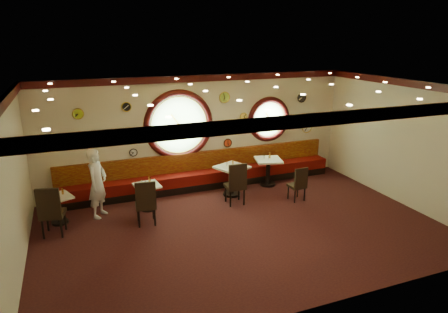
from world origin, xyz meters
The scene contains 48 objects.
floor centered at (0.00, 0.00, 0.00)m, with size 9.00×6.00×0.00m, color black.
ceiling centered at (0.00, 0.00, 3.20)m, with size 9.00×6.00×0.02m, color gold.
wall_back centered at (0.00, 3.00, 1.60)m, with size 9.00×0.02×3.20m, color beige.
wall_front centered at (0.00, -3.00, 1.60)m, with size 9.00×0.02×3.20m, color beige.
wall_left centered at (-4.50, 0.00, 1.60)m, with size 0.02×6.00×3.20m, color beige.
wall_right centered at (4.50, 0.00, 1.60)m, with size 0.02×6.00×3.20m, color beige.
molding_back centered at (0.00, 2.95, 3.11)m, with size 9.00×0.10×0.18m, color #340909.
molding_front centered at (0.00, -2.95, 3.11)m, with size 9.00×0.10×0.18m, color #340909.
molding_left centered at (-4.45, 0.00, 3.11)m, with size 0.10×6.00×0.18m, color #340909.
molding_right centered at (4.45, 0.00, 3.11)m, with size 0.10×6.00×0.18m, color #340909.
banquette_base centered at (0.00, 2.72, 0.10)m, with size 8.00×0.55×0.20m, color black.
banquette_seat centered at (0.00, 2.72, 0.35)m, with size 8.00×0.55×0.30m, color #580907.
banquette_back centered at (0.00, 2.94, 0.75)m, with size 8.00×0.10×0.55m, color #600D07.
porthole_left_glass centered at (-0.60, 3.00, 1.85)m, with size 1.66×1.66×0.02m, color #8CCA79.
porthole_left_frame centered at (-0.60, 2.98, 1.85)m, with size 1.98×1.98×0.18m, color #340909.
porthole_left_ring centered at (-0.60, 2.95, 1.85)m, with size 1.61×1.61×0.03m, color gold.
porthole_right_glass centered at (2.20, 3.00, 1.80)m, with size 1.10×1.10×0.02m, color #8CCA79.
porthole_right_frame centered at (2.20, 2.98, 1.80)m, with size 1.38×1.38×0.18m, color #340909.
porthole_right_ring centered at (2.20, 2.95, 1.80)m, with size 1.09×1.09×0.03m, color gold.
wall_clock_0 centered at (3.55, 2.96, 1.45)m, with size 0.34×0.34×0.03m, color silver.
wall_clock_1 centered at (0.75, 2.96, 2.55)m, with size 0.30×0.30×0.03m, color #98C43D.
wall_clock_2 centered at (3.30, 2.96, 2.40)m, with size 0.28×0.28×0.03m, color black.
wall_clock_3 centered at (-1.90, 2.96, 1.20)m, with size 0.20×0.20×0.03m, color silver.
wall_clock_4 centered at (-3.20, 2.96, 2.35)m, with size 0.26×0.26×0.03m, color #AECE29.
wall_clock_5 centered at (-2.00, 2.96, 2.45)m, with size 0.24×0.24×0.03m, color black.
wall_clock_6 centered at (1.35, 2.96, 1.95)m, with size 0.22×0.22×0.03m, color #FFDD54.
wall_clock_7 centered at (0.85, 2.96, 1.20)m, with size 0.24×0.24×0.03m, color #EF471C.
table_a centered at (-3.88, 1.78, 0.43)m, with size 0.79×0.79×0.68m.
table_b centered at (-1.79, 1.79, 0.42)m, with size 0.67×0.67×0.67m.
table_c centered at (0.56, 1.91, 0.52)m, with size 1.00×1.00×0.83m.
table_d centered at (1.83, 2.23, 0.50)m, with size 0.88×0.88×0.80m.
chair_a centered at (-3.99, 1.13, 0.66)m, with size 0.58×0.58×0.72m.
chair_b centered at (-1.98, 0.93, 0.63)m, with size 0.50×0.50×0.68m.
chair_c centered at (0.41, 1.25, 0.65)m, with size 0.50×0.50×0.71m.
chair_d centered at (2.04, 0.88, 0.54)m, with size 0.42×0.42×0.58m.
condiment_a_salt centered at (-3.91, 1.87, 0.73)m, with size 0.04×0.04×0.10m, color silver.
condiment_b_salt centered at (-1.90, 1.89, 0.72)m, with size 0.04×0.04×0.10m, color silver.
condiment_c_salt centered at (0.45, 2.02, 0.88)m, with size 0.03×0.03×0.09m, color silver.
condiment_d_salt centered at (1.74, 2.33, 0.85)m, with size 0.03×0.03×0.09m, color silver.
condiment_a_pepper centered at (-3.84, 1.72, 0.73)m, with size 0.04×0.04×0.10m, color silver.
condiment_b_pepper centered at (-1.82, 1.78, 0.72)m, with size 0.04×0.04×0.10m, color silver.
condiment_c_pepper centered at (0.55, 1.83, 0.88)m, with size 0.03×0.03×0.09m, color #BBBABF.
condiment_d_pepper centered at (1.83, 2.21, 0.85)m, with size 0.03×0.03×0.10m, color silver.
condiment_a_bottle centered at (-3.74, 1.88, 0.75)m, with size 0.04×0.04×0.14m, color orange.
condiment_b_bottle centered at (-1.70, 1.87, 0.76)m, with size 0.06×0.06×0.18m, color orange.
condiment_c_bottle centered at (0.62, 2.00, 0.90)m, with size 0.04×0.04×0.14m, color gold.
condiment_d_bottle centered at (1.92, 2.31, 0.88)m, with size 0.05×0.05×0.17m, color gold.
waiter centered at (-2.95, 1.85, 0.85)m, with size 0.62×0.41×1.70m, color white.
Camera 1 is at (-3.38, -7.57, 4.24)m, focal length 32.00 mm.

